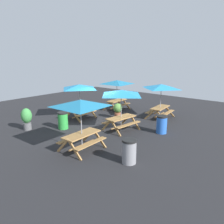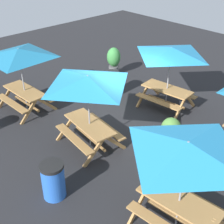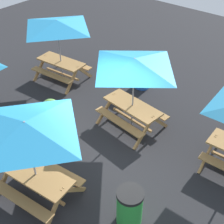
% 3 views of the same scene
% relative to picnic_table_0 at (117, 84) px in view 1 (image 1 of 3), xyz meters
% --- Properties ---
extents(ground_plane, '(24.00, 24.00, 0.00)m').
position_rel_picnic_table_0_xyz_m(ground_plane, '(3.62, 1.74, -1.99)').
color(ground_plane, '#232326').
rests_on(ground_plane, ground).
extents(picnic_table_0, '(2.83, 2.83, 2.34)m').
position_rel_picnic_table_0_xyz_m(picnic_table_0, '(0.00, 0.00, 0.00)').
color(picnic_table_0, '#A87A44').
rests_on(picnic_table_0, ground).
extents(picnic_table_1, '(2.17, 2.17, 2.34)m').
position_rel_picnic_table_0_xyz_m(picnic_table_1, '(0.00, 3.71, 0.00)').
color(picnic_table_1, '#A87A44').
rests_on(picnic_table_1, ground).
extents(picnic_table_2, '(2.22, 2.22, 2.34)m').
position_rel_picnic_table_0_xyz_m(picnic_table_2, '(3.63, 3.17, 0.00)').
color(picnic_table_2, '#A87A44').
rests_on(picnic_table_2, ground).
extents(picnic_table_3, '(2.20, 2.20, 2.34)m').
position_rel_picnic_table_0_xyz_m(picnic_table_3, '(3.50, -0.36, 0.00)').
color(picnic_table_3, '#A87A44').
rests_on(picnic_table_3, ground).
extents(picnic_table_4, '(2.83, 2.83, 2.34)m').
position_rel_picnic_table_0_xyz_m(picnic_table_4, '(6.89, 3.46, 0.00)').
color(picnic_table_4, '#A87A44').
rests_on(picnic_table_4, ground).
extents(trash_bin_gray, '(0.59, 0.59, 0.98)m').
position_rel_picnic_table_0_xyz_m(trash_bin_gray, '(6.55, 5.79, -1.49)').
color(trash_bin_gray, gray).
rests_on(trash_bin_gray, ground).
extents(trash_bin_blue, '(0.59, 0.59, 0.98)m').
position_rel_picnic_table_0_xyz_m(trash_bin_blue, '(2.61, 5.17, -1.49)').
color(trash_bin_blue, blue).
rests_on(trash_bin_blue, ground).
extents(trash_bin_green, '(0.59, 0.59, 0.98)m').
position_rel_picnic_table_0_xyz_m(trash_bin_green, '(5.57, 0.44, -1.49)').
color(trash_bin_green, green).
rests_on(trash_bin_green, ground).
extents(potted_plant_0, '(0.60, 0.60, 1.25)m').
position_rel_picnic_table_0_xyz_m(potted_plant_0, '(6.97, -1.01, -1.29)').
color(potted_plant_0, '#59595B').
rests_on(potted_plant_0, ground).
extents(potted_plant_1, '(0.59, 0.59, 1.03)m').
position_rel_picnic_table_0_xyz_m(potted_plant_1, '(1.87, 1.55, -1.41)').
color(potted_plant_1, '#935138').
rests_on(potted_plant_1, ground).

